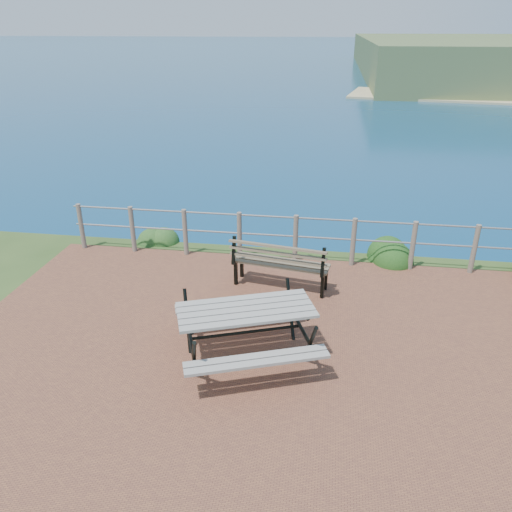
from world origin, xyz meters
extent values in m
cube|color=brown|center=(0.00, 0.00, 0.00)|extent=(10.00, 7.00, 0.12)
plane|color=#125B71|center=(0.00, 200.00, 0.00)|extent=(1200.00, 1200.00, 0.00)
cylinder|color=#6B5B4C|center=(-4.60, 3.35, 0.52)|extent=(0.10, 0.10, 1.00)
cylinder|color=#6B5B4C|center=(-3.45, 3.35, 0.52)|extent=(0.10, 0.10, 1.00)
cylinder|color=#6B5B4C|center=(-2.30, 3.35, 0.52)|extent=(0.10, 0.10, 1.00)
cylinder|color=#6B5B4C|center=(-1.15, 3.35, 0.52)|extent=(0.10, 0.10, 1.00)
cylinder|color=#6B5B4C|center=(0.00, 3.35, 0.52)|extent=(0.10, 0.10, 1.00)
cylinder|color=#6B5B4C|center=(1.15, 3.35, 0.52)|extent=(0.10, 0.10, 1.00)
cylinder|color=#6B5B4C|center=(2.30, 3.35, 0.52)|extent=(0.10, 0.10, 1.00)
cylinder|color=#6B5B4C|center=(3.45, 3.35, 0.52)|extent=(0.10, 0.10, 1.00)
cylinder|color=slate|center=(0.00, 3.35, 0.97)|extent=(9.40, 0.04, 0.04)
cylinder|color=slate|center=(0.00, 3.35, 0.57)|extent=(9.40, 0.04, 0.04)
cube|color=gray|center=(-0.45, 0.00, 0.81)|extent=(2.07, 1.42, 0.04)
cube|color=gray|center=(-0.45, 0.00, 0.49)|extent=(1.89, 0.94, 0.04)
cube|color=gray|center=(-0.45, 0.00, 0.49)|extent=(1.89, 0.94, 0.04)
cylinder|color=black|center=(-0.45, 0.00, 0.43)|extent=(1.56, 0.63, 0.05)
cube|color=brown|center=(-0.18, 2.21, 0.51)|extent=(1.81, 0.73, 0.04)
cube|color=brown|center=(-0.18, 2.21, 0.81)|extent=(1.76, 0.43, 0.40)
cube|color=black|center=(-0.18, 2.21, 0.26)|extent=(0.07, 0.07, 0.49)
cube|color=black|center=(-0.18, 2.21, 0.26)|extent=(0.07, 0.07, 0.49)
cube|color=black|center=(-0.18, 2.21, 0.26)|extent=(0.07, 0.07, 0.49)
cube|color=black|center=(-0.18, 2.21, 0.26)|extent=(0.07, 0.07, 0.49)
ellipsoid|color=#1F491B|center=(-3.18, 4.04, 0.00)|extent=(0.78, 0.78, 0.53)
ellipsoid|color=#133F13|center=(1.79, 3.87, 0.00)|extent=(0.88, 0.88, 0.66)
camera|label=1|loc=(0.59, -5.94, 4.45)|focal=35.00mm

